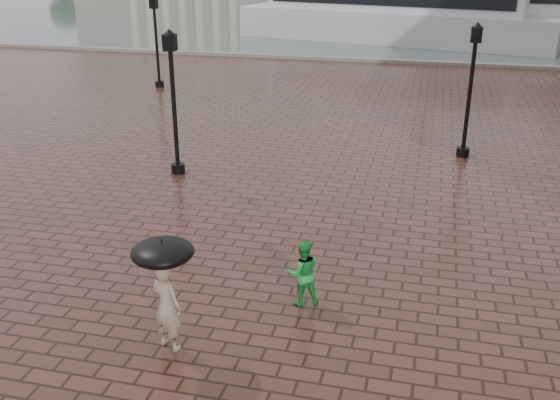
# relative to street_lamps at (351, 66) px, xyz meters

# --- Properties ---
(quay_edge) EXTENTS (80.00, 0.60, 0.30)m
(quay_edge) POSITION_rel_street_lamps_xyz_m (1.50, 14.50, -2.33)
(quay_edge) COLOR slate
(quay_edge) RESTS_ON ground
(street_lamps) EXTENTS (21.44, 14.44, 4.40)m
(street_lamps) POSITION_rel_street_lamps_xyz_m (0.00, 0.00, 0.00)
(street_lamps) COLOR black
(street_lamps) RESTS_ON ground
(adult_pedestrian) EXTENTS (0.73, 0.60, 1.73)m
(adult_pedestrian) POSITION_rel_street_lamps_xyz_m (-1.00, -16.35, -1.46)
(adult_pedestrian) COLOR tan
(adult_pedestrian) RESTS_ON ground
(child_pedestrian) EXTENTS (0.85, 0.77, 1.42)m
(child_pedestrian) POSITION_rel_street_lamps_xyz_m (1.06, -14.29, -1.61)
(child_pedestrian) COLOR green
(child_pedestrian) RESTS_ON ground
(ferry_near) EXTENTS (24.16, 10.87, 7.71)m
(ferry_near) POSITION_rel_street_lamps_xyz_m (-0.03, 23.85, -0.01)
(ferry_near) COLOR silver
(ferry_near) RESTS_ON ground
(umbrella) EXTENTS (1.10, 1.10, 1.15)m
(umbrella) POSITION_rel_street_lamps_xyz_m (-1.00, -16.35, -0.37)
(umbrella) COLOR black
(umbrella) RESTS_ON ground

